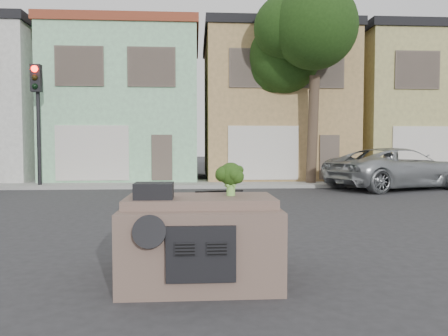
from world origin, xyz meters
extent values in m
plane|color=#303033|center=(0.00, 0.00, 0.00)|extent=(120.00, 120.00, 0.00)
cube|color=gray|center=(0.00, 10.50, 0.07)|extent=(40.00, 3.00, 0.15)
cube|color=#97D6A5|center=(-3.50, 14.50, 3.77)|extent=(7.20, 8.20, 7.55)
cube|color=tan|center=(4.00, 14.50, 3.77)|extent=(7.20, 8.20, 7.55)
cube|color=tan|center=(11.50, 14.50, 3.77)|extent=(7.20, 8.20, 7.55)
imported|color=#A1A6A9|center=(8.20, 8.48, 0.00)|extent=(6.64, 4.66, 1.68)
cube|color=black|center=(-6.50, 9.50, 2.55)|extent=(0.40, 0.40, 5.10)
cube|color=#1B3810|center=(5.00, 9.80, 4.25)|extent=(4.40, 4.00, 8.50)
cube|color=brown|center=(0.00, -3.00, 0.56)|extent=(2.00, 1.80, 1.12)
cube|color=black|center=(-0.58, -3.35, 1.22)|extent=(0.48, 0.38, 0.20)
cube|color=black|center=(0.28, -2.62, 1.13)|extent=(0.69, 0.15, 0.02)
cube|color=#1F3A10|center=(0.41, -3.08, 1.35)|extent=(0.44, 0.44, 0.45)
camera|label=1|loc=(-0.06, -8.83, 1.79)|focal=35.00mm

